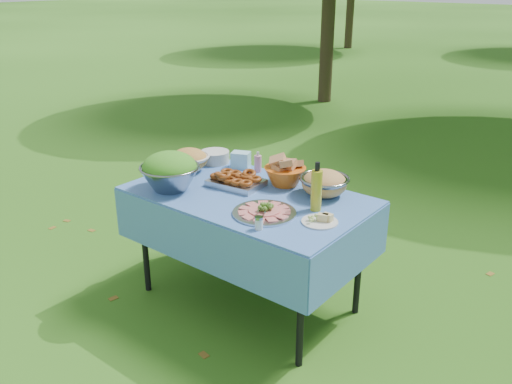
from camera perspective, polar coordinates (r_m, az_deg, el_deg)
ground at (r=3.66m, az=-0.82°, el=-11.32°), size 80.00×80.00×0.00m
picnic_table at (r=3.46m, az=-0.85°, el=-6.05°), size 1.46×0.86×0.76m
salad_bowl at (r=3.37m, az=-9.07°, el=2.20°), size 0.48×0.48×0.24m
pasta_bowl_white at (r=3.70m, az=-7.08°, el=3.41°), size 0.31×0.31×0.15m
plate_stack at (r=3.85m, az=-4.36°, el=3.72°), size 0.25×0.25×0.08m
wipes_box at (r=3.74m, az=-1.61°, el=3.40°), size 0.15×0.13×0.11m
sanitizer_bottle at (r=3.65m, az=0.20°, el=3.19°), size 0.06×0.06×0.14m
bread_bowl at (r=3.42m, az=3.08°, el=2.17°), size 0.32×0.32×0.18m
pasta_bowl_steel at (r=3.28m, az=7.20°, el=0.96°), size 0.30×0.30×0.16m
fried_tray at (r=3.42m, az=-2.11°, el=1.28°), size 0.35×0.27×0.08m
charcuterie_platter at (r=3.01m, az=0.88°, el=-1.60°), size 0.43×0.43×0.08m
oil_bottle at (r=3.04m, az=6.40°, el=0.59°), size 0.07×0.07×0.29m
cheese_plate at (r=2.93m, az=6.74°, el=-2.73°), size 0.24×0.24×0.05m
shaker at (r=2.83m, az=0.31°, el=-3.29°), size 0.06×0.06×0.07m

